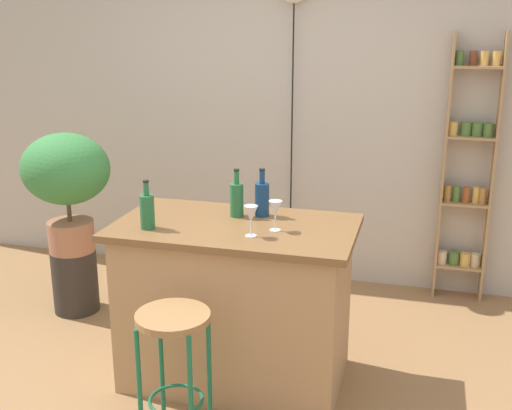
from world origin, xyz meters
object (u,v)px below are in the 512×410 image
(plant_stool, at_px, (75,280))
(bottle_vinegar, at_px, (237,199))
(spice_shelf, at_px, (468,172))
(potted_plant, at_px, (66,177))
(bottle_soda_blue, at_px, (262,198))
(bar_stool, at_px, (174,346))
(wine_glass_left, at_px, (251,215))
(bottle_spirits_clear, at_px, (147,210))
(wine_glass_center, at_px, (275,209))

(plant_stool, bearing_deg, bottle_vinegar, -16.71)
(spice_shelf, bearing_deg, potted_plant, -159.91)
(plant_stool, relative_size, bottle_soda_blue, 1.64)
(bottle_vinegar, bearing_deg, potted_plant, 163.29)
(spice_shelf, relative_size, plant_stool, 4.28)
(bar_stool, distance_m, spice_shelf, 2.60)
(bottle_vinegar, height_order, wine_glass_left, bottle_vinegar)
(plant_stool, xyz_separation_m, potted_plant, (0.00, -0.00, 0.76))
(bottle_soda_blue, distance_m, wine_glass_left, 0.36)
(bottle_soda_blue, bearing_deg, bar_stool, -105.04)
(spice_shelf, xyz_separation_m, bottle_spirits_clear, (-1.71, -1.70, 0.08))
(plant_stool, distance_m, bottle_spirits_clear, 1.44)
(plant_stool, xyz_separation_m, wine_glass_center, (1.61, -0.59, 0.83))
(bottle_soda_blue, distance_m, bottle_vinegar, 0.14)
(bar_stool, distance_m, plant_stool, 1.74)
(spice_shelf, distance_m, wine_glass_left, 2.03)
(spice_shelf, height_order, potted_plant, spice_shelf)
(bottle_vinegar, xyz_separation_m, wine_glass_left, (0.17, -0.31, 0.01))
(bottle_vinegar, distance_m, wine_glass_left, 0.35)
(bottle_soda_blue, xyz_separation_m, wine_glass_center, (0.13, -0.23, 0.01))
(bottle_vinegar, relative_size, wine_glass_center, 1.68)
(spice_shelf, height_order, wine_glass_left, spice_shelf)
(plant_stool, bearing_deg, spice_shelf, 20.09)
(potted_plant, relative_size, wine_glass_center, 5.09)
(bottle_spirits_clear, bearing_deg, spice_shelf, 44.86)
(potted_plant, distance_m, bottle_vinegar, 1.40)
(potted_plant, bearing_deg, bottle_spirits_clear, -38.02)
(spice_shelf, xyz_separation_m, plant_stool, (-2.65, -0.97, -0.74))
(potted_plant, relative_size, wine_glass_left, 5.09)
(bottle_soda_blue, relative_size, bottle_vinegar, 1.00)
(spice_shelf, relative_size, bottle_soda_blue, 7.04)
(potted_plant, height_order, bottle_soda_blue, potted_plant)
(bottle_spirits_clear, xyz_separation_m, wine_glass_center, (0.67, 0.14, 0.02))
(bottle_vinegar, xyz_separation_m, wine_glass_center, (0.27, -0.19, 0.01))
(bottle_vinegar, bearing_deg, bar_stool, -96.20)
(spice_shelf, relative_size, bottle_vinegar, 7.06)
(bottle_soda_blue, xyz_separation_m, bottle_vinegar, (-0.14, -0.05, -0.00))
(bottle_spirits_clear, height_order, bottle_soda_blue, bottle_soda_blue)
(spice_shelf, distance_m, potted_plant, 2.82)
(bottle_soda_blue, xyz_separation_m, wine_glass_left, (0.04, -0.36, 0.01))
(spice_shelf, distance_m, wine_glass_center, 1.88)
(bar_stool, distance_m, bottle_spirits_clear, 0.75)
(bottle_soda_blue, relative_size, wine_glass_center, 1.69)
(wine_glass_left, bearing_deg, bottle_spirits_clear, -177.81)
(wine_glass_left, relative_size, wine_glass_center, 1.00)
(bottle_spirits_clear, relative_size, wine_glass_left, 1.63)
(potted_plant, xyz_separation_m, bottle_soda_blue, (1.47, -0.36, 0.06))
(bar_stool, relative_size, bottle_spirits_clear, 2.58)
(bar_stool, xyz_separation_m, wine_glass_center, (0.35, 0.58, 0.54))
(plant_stool, distance_m, potted_plant, 0.76)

